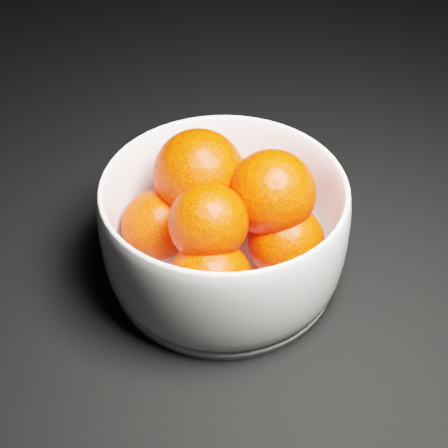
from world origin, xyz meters
TOP-DOWN VIEW (x-y plane):
  - bowl at (0.25, -0.25)m, footprint 0.22×0.22m
  - orange_pile at (0.26, -0.25)m, footprint 0.15×0.16m

SIDE VIEW (x-z plane):
  - bowl at x=0.25m, z-range 0.00..0.11m
  - orange_pile at x=0.26m, z-range 0.01..0.12m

